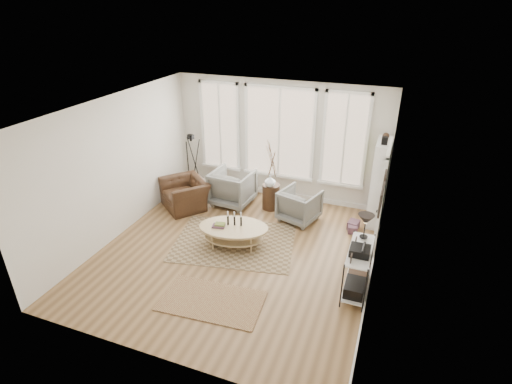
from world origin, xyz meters
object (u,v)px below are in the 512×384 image
at_px(bookcase, 379,183).
at_px(accent_chair, 185,194).
at_px(armchair_right, 299,205).
at_px(side_table, 271,176).
at_px(coffee_table, 233,231).
at_px(low_shelf, 358,265).
at_px(armchair_left, 233,187).

xyz_separation_m(bookcase, accent_chair, (-4.32, -0.88, -0.61)).
relative_size(armchair_right, side_table, 0.47).
bearing_deg(coffee_table, low_shelf, -11.61).
xyz_separation_m(coffee_table, accent_chair, (-1.73, 1.12, 0.00)).
xyz_separation_m(bookcase, armchair_left, (-3.33, -0.32, -0.52)).
xyz_separation_m(coffee_table, armchair_left, (-0.75, 1.69, 0.09)).
height_order(armchair_left, side_table, side_table).
xyz_separation_m(bookcase, armchair_right, (-1.61, -0.53, -0.59)).
xyz_separation_m(low_shelf, armchair_right, (-1.55, 1.99, -0.14)).
bearing_deg(armchair_left, armchair_right, 177.21).
relative_size(low_shelf, accent_chair, 1.23).
distance_m(bookcase, accent_chair, 4.45).
bearing_deg(armchair_left, low_shelf, 150.32).
relative_size(side_table, accent_chair, 1.62).
distance_m(low_shelf, armchair_right, 2.53).
relative_size(bookcase, coffee_table, 1.33).
bearing_deg(low_shelf, armchair_right, 127.88).
height_order(coffee_table, armchair_right, armchair_right).
xyz_separation_m(low_shelf, armchair_left, (-3.27, 2.20, -0.08)).
height_order(side_table, accent_chair, side_table).
bearing_deg(bookcase, accent_chair, -168.50).
distance_m(bookcase, armchair_left, 3.39).
height_order(bookcase, armchair_right, bookcase).
xyz_separation_m(low_shelf, side_table, (-2.33, 2.30, 0.32)).
xyz_separation_m(bookcase, side_table, (-2.38, -0.22, -0.13)).
bearing_deg(side_table, coffee_table, -96.51).
distance_m(bookcase, armchair_right, 1.79).
height_order(bookcase, accent_chair, bookcase).
height_order(coffee_table, side_table, side_table).
height_order(armchair_left, armchair_right, armchair_left).
distance_m(low_shelf, accent_chair, 4.57).
bearing_deg(coffee_table, armchair_right, 56.33).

